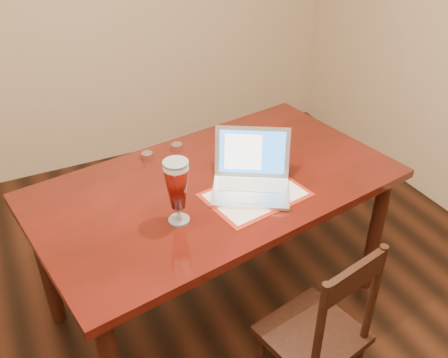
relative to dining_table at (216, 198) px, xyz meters
name	(u,v)px	position (x,y,z in m)	size (l,w,h in m)	color
room_shell	(188,44)	(-0.37, -0.63, 1.02)	(4.51, 5.01, 2.71)	#CAAF87
dining_table	(216,198)	(0.00, 0.00, 0.00)	(1.91, 1.27, 1.13)	#500F0A
dining_chair	(319,334)	(0.14, -0.73, -0.30)	(0.47, 0.45, 0.94)	black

